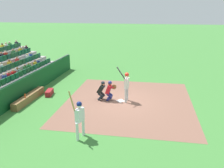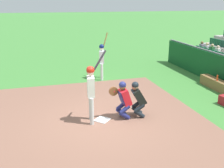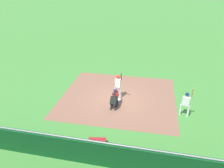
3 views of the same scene
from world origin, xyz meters
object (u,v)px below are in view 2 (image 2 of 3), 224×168
water_bottle_on_bench (217,78)px  on_deck_batter (102,58)px  batter_at_plate (91,87)px  home_plate_umpire (138,97)px  catcher_crouching (123,98)px  home_plate_marker (102,120)px

water_bottle_on_bench → on_deck_batter: bearing=55.6°
batter_at_plate → home_plate_umpire: (-0.00, -1.58, -0.49)m
water_bottle_on_bench → catcher_crouching: bearing=108.9°
water_bottle_on_bench → home_plate_umpire: bearing=111.0°
home_plate_umpire → on_deck_batter: on_deck_batter is taller
batter_at_plate → water_bottle_on_bench: 6.16m
batter_at_plate → home_plate_umpire: bearing=-90.1°
home_plate_marker → batter_at_plate: (-0.01, 0.35, 1.16)m
home_plate_marker → water_bottle_on_bench: water_bottle_on_bench is taller
water_bottle_on_bench → on_deck_batter: on_deck_batter is taller
water_bottle_on_bench → on_deck_batter: size_ratio=0.11×
catcher_crouching → home_plate_umpire: (-0.01, -0.51, -0.04)m
catcher_crouching → on_deck_batter: size_ratio=0.57×
water_bottle_on_bench → home_plate_marker: bearing=106.6°
home_plate_marker → catcher_crouching: (0.00, -0.71, 0.71)m
home_plate_marker → on_deck_batter: on_deck_batter is taller
home_plate_umpire → on_deck_batter: (4.71, 0.13, 0.40)m
catcher_crouching → home_plate_umpire: catcher_crouching is taller
batter_at_plate → catcher_crouching: size_ratio=1.76×
home_plate_marker → on_deck_batter: (4.70, -1.10, 1.07)m
home_plate_marker → batter_at_plate: 1.21m
batter_at_plate → on_deck_batter: (4.71, -1.45, -0.09)m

